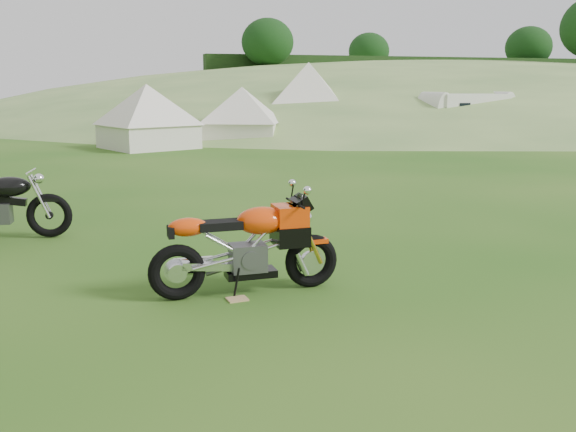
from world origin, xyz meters
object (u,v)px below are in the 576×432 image
object	(u,v)px
sport_motorcycle	(246,240)
caravan	(466,116)
tent_mid	(242,113)
tent_right	(309,102)
tent_left	(147,114)
plywood_board	(237,299)

from	to	relation	value
sport_motorcycle	caravan	world-z (taller)	caravan
sport_motorcycle	tent_mid	xyz separation A→B (m)	(4.13, 17.75, 0.56)
tent_right	tent_mid	bearing A→B (deg)	-121.90
tent_right	caravan	world-z (taller)	tent_right
sport_motorcycle	caravan	bearing A→B (deg)	51.44
tent_mid	caravan	xyz separation A→B (m)	(9.45, -0.61, -0.22)
sport_motorcycle	tent_right	world-z (taller)	tent_right
sport_motorcycle	tent_left	size ratio (longest dim) A/B	0.72
plywood_board	tent_mid	bearing A→B (deg)	76.59
tent_mid	tent_right	xyz separation A→B (m)	(3.58, 2.58, 0.31)
tent_left	caravan	xyz separation A→B (m)	(13.11, 0.32, -0.25)
plywood_board	caravan	size ratio (longest dim) A/B	0.05
tent_left	tent_mid	xyz separation A→B (m)	(3.66, 0.93, -0.04)
tent_right	caravan	xyz separation A→B (m)	(5.88, -3.18, -0.53)
sport_motorcycle	tent_mid	world-z (taller)	tent_mid
plywood_board	tent_left	xyz separation A→B (m)	(0.62, 17.02, 1.19)
tent_mid	plywood_board	bearing A→B (deg)	-80.81
sport_motorcycle	plywood_board	xyz separation A→B (m)	(-0.15, -0.20, -0.59)
tent_left	caravan	bearing A→B (deg)	-20.28
plywood_board	caravan	distance (m)	22.14
plywood_board	tent_right	bearing A→B (deg)	69.06
tent_mid	caravan	size ratio (longest dim) A/B	0.66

